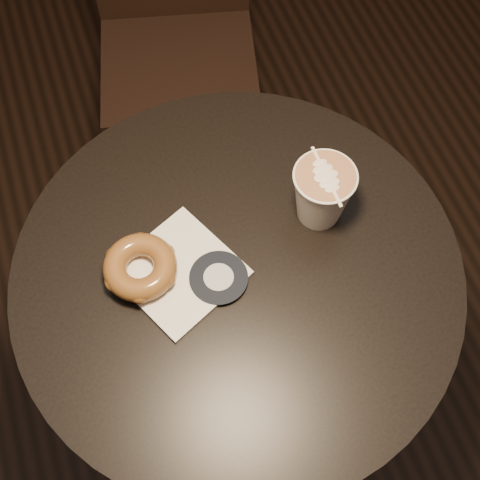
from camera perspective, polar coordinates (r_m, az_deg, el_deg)
The scene contains 5 objects.
cafe_table at distance 1.21m, azimuth -0.20°, elevation -6.54°, with size 0.70×0.70×0.75m.
chair at distance 1.69m, azimuth -5.70°, elevation 19.16°, with size 0.46×0.46×0.95m.
pastry_bag at distance 1.03m, azimuth -5.18°, elevation -2.74°, with size 0.16×0.16×0.01m, color white.
doughnut at distance 1.01m, azimuth -8.53°, elevation -2.30°, with size 0.11×0.11×0.04m, color brown.
latte_cup at distance 1.04m, azimuth 6.99°, elevation 3.87°, with size 0.10×0.10×0.11m, color white, non-canonical shape.
Camera 1 is at (-0.14, -0.41, 1.68)m, focal length 50.00 mm.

